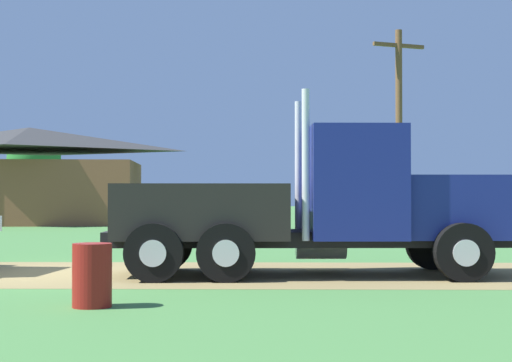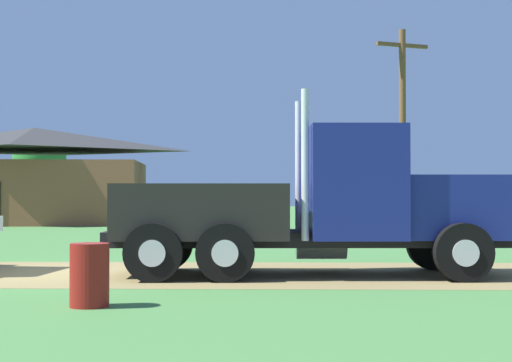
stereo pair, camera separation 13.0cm
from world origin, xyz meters
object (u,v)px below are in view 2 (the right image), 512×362
utility_pole_near (403,126)px  shed_building (34,177)px  truck_foreground_white (318,208)px  steel_barrel (90,275)px

utility_pole_near → shed_building: bearing=147.8°
truck_foreground_white → utility_pole_near: utility_pole_near is taller
truck_foreground_white → steel_barrel: size_ratio=8.98×
steel_barrel → shed_building: shed_building is taller
truck_foreground_white → shed_building: shed_building is taller
truck_foreground_white → utility_pole_near: 16.10m
shed_building → steel_barrel: bearing=-71.2°
steel_barrel → utility_pole_near: size_ratio=0.11×
truck_foreground_white → utility_pole_near: size_ratio=0.97×
steel_barrel → utility_pole_near: (7.36, 19.56, 3.78)m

